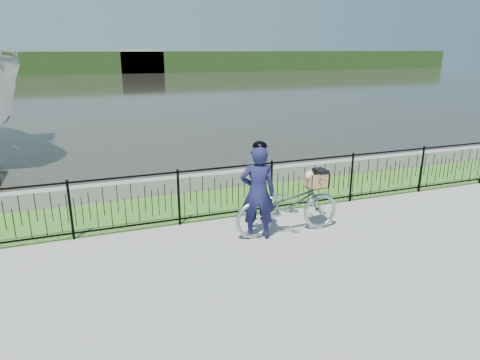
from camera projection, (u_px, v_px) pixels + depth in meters
name	position (u px, v px, depth m)	size (l,w,h in m)	color
ground	(256.00, 251.00, 7.49)	(120.00, 120.00, 0.00)	gray
grass_strip	(213.00, 202.00, 9.82)	(60.00, 2.00, 0.01)	#3C6B21
water	(113.00, 89.00, 37.10)	(120.00, 120.00, 0.00)	#28261E
quay_wall	(202.00, 182.00, 10.66)	(60.00, 0.30, 0.40)	gray
fence	(227.00, 192.00, 8.76)	(14.00, 0.06, 1.15)	black
far_treeline	(97.00, 62.00, 60.89)	(120.00, 6.00, 3.00)	#254018
far_building_right	(141.00, 62.00, 61.49)	(6.00, 3.00, 3.20)	#B1A18E
bicycle_rig	(288.00, 205.00, 8.07)	(2.11, 0.74, 1.22)	#A2A7AE
cyclist	(258.00, 192.00, 7.76)	(0.74, 0.60, 1.83)	#17183F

